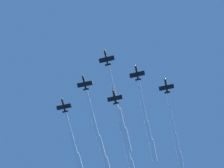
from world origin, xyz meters
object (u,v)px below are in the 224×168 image
jet_lead (121,121)px  jet_port_outer (80,165)px  jet_port_mid (128,153)px  jet_starboard_mid (177,145)px  jet_starboard_inner (102,149)px  jet_port_inner (149,133)px

jet_lead → jet_port_outer: 39.36m
jet_port_mid → jet_starboard_mid: bearing=-95.6°
jet_starboard_mid → jet_port_outer: jet_starboard_mid is taller
jet_lead → jet_starboard_inner: (18.66, 11.73, -1.41)m
jet_port_inner → jet_starboard_mid: jet_starboard_mid is taller
jet_starboard_inner → jet_port_outer: 17.75m
jet_lead → jet_port_inner: jet_lead is taller
jet_port_inner → jet_port_outer: size_ratio=0.93×
jet_port_outer → jet_starboard_mid: bearing=-101.5°
jet_lead → jet_port_mid: jet_lead is taller
jet_port_mid → jet_port_outer: 30.11m
jet_port_inner → jet_starboard_inner: 29.60m
jet_starboard_inner → jet_port_outer: bearing=49.7°
jet_starboard_inner → jet_port_outer: jet_port_outer is taller
jet_starboard_inner → jet_port_mid: bearing=-80.5°
jet_starboard_inner → jet_starboard_mid: 44.71m
jet_port_mid → jet_port_outer: (8.93, 28.76, 0.35)m
jet_lead → jet_starboard_inner: jet_lead is taller
jet_lead → jet_port_mid: 21.56m
jet_lead → jet_port_outer: jet_lead is taller
jet_port_mid → jet_port_outer: bearing=72.8°
jet_port_outer → jet_starboard_inner: bearing=-130.3°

